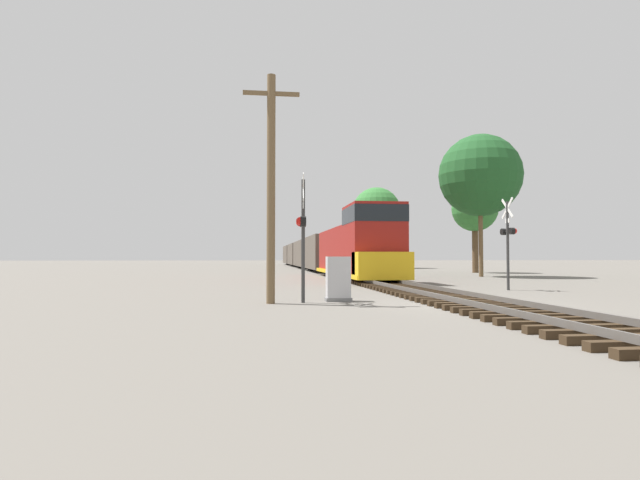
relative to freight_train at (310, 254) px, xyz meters
The scene contains 10 objects.
ground_plane 46.04m from the freight_train, 90.00° to the right, with size 400.00×400.00×0.00m, color #666059.
rail_track_bed 46.03m from the freight_train, 90.00° to the right, with size 2.60×160.00×0.31m.
freight_train is the anchor object (origin of this frame).
crossing_signal_near 45.00m from the freight_train, 96.29° to the right, with size 0.39×1.01×4.13m.
crossing_signal_far 40.11m from the freight_train, 83.31° to the right, with size 0.36×1.01×4.09m.
relay_cabinet 44.46m from the freight_train, 94.76° to the right, with size 0.86×0.55×1.48m.
utility_pole 45.31m from the freight_train, 97.54° to the right, with size 1.80×0.27×7.29m.
tree_far_right 27.94m from the freight_train, 68.25° to the right, with size 6.11×6.11×10.63m.
tree_mid_background 21.87m from the freight_train, 50.25° to the right, with size 4.27×4.27×8.12m.
tree_deep_background 11.32m from the freight_train, 20.88° to the left, with size 6.41×6.41×10.66m.
Camera 1 is at (-6.36, -14.69, 1.47)m, focal length 28.00 mm.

